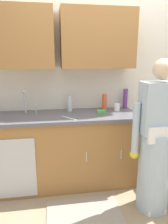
# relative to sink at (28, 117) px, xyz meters

# --- Properties ---
(ground_plane) EXTENTS (9.00, 9.00, 0.00)m
(ground_plane) POSITION_rel_sink_xyz_m (0.94, -0.71, -0.93)
(ground_plane) COLOR #998466
(kitchen_wall_with_uppers) EXTENTS (4.80, 0.44, 2.70)m
(kitchen_wall_with_uppers) POSITION_rel_sink_xyz_m (0.80, 0.29, 0.55)
(kitchen_wall_with_uppers) COLOR silver
(kitchen_wall_with_uppers) RESTS_ON ground
(counter_cabinet) EXTENTS (1.90, 0.62, 0.90)m
(counter_cabinet) POSITION_rel_sink_xyz_m (0.38, -0.01, -0.48)
(counter_cabinet) COLOR #9E6B38
(counter_cabinet) RESTS_ON ground
(countertop) EXTENTS (1.96, 0.66, 0.04)m
(countertop) POSITION_rel_sink_xyz_m (0.39, -0.01, -0.01)
(countertop) COLOR #595960
(countertop) RESTS_ON counter_cabinet
(sink) EXTENTS (0.50, 0.36, 0.35)m
(sink) POSITION_rel_sink_xyz_m (0.00, 0.00, 0.00)
(sink) COLOR #B7BABF
(sink) RESTS_ON counter_cabinet
(person_at_sink) EXTENTS (0.55, 0.34, 1.62)m
(person_at_sink) POSITION_rel_sink_xyz_m (1.35, -0.67, -0.23)
(person_at_sink) COLOR white
(person_at_sink) RESTS_ON ground
(floor_mat) EXTENTS (0.80, 0.50, 0.01)m
(floor_mat) POSITION_rel_sink_xyz_m (0.59, -0.66, -0.92)
(floor_mat) COLOR gray
(floor_mat) RESTS_ON ground
(bottle_water_tall) EXTENTS (0.06, 0.06, 0.27)m
(bottle_water_tall) POSITION_rel_sink_xyz_m (1.31, 0.22, 0.15)
(bottle_water_tall) COLOR #66388C
(bottle_water_tall) RESTS_ON countertop
(bottle_water_short) EXTENTS (0.07, 0.07, 0.21)m
(bottle_water_short) POSITION_rel_sink_xyz_m (0.53, 0.15, 0.12)
(bottle_water_short) COLOR silver
(bottle_water_short) RESTS_ON countertop
(bottle_cleaner_spray) EXTENTS (0.06, 0.06, 0.22)m
(bottle_cleaner_spray) POSITION_rel_sink_xyz_m (1.00, 0.16, 0.12)
(bottle_cleaner_spray) COLOR #E05933
(bottle_cleaner_spray) RESTS_ON countertop
(cup_by_sink) EXTENTS (0.08, 0.08, 0.10)m
(cup_by_sink) POSITION_rel_sink_xyz_m (1.15, 0.07, 0.07)
(cup_by_sink) COLOR white
(cup_by_sink) RESTS_ON countertop
(knife_on_counter) EXTENTS (0.16, 0.21, 0.01)m
(knife_on_counter) POSITION_rel_sink_xyz_m (0.49, -0.19, 0.02)
(knife_on_counter) COLOR silver
(knife_on_counter) RESTS_ON countertop
(sponge) EXTENTS (0.11, 0.07, 0.03)m
(sponge) POSITION_rel_sink_xyz_m (0.92, 0.02, 0.03)
(sponge) COLOR #4CBF4C
(sponge) RESTS_ON countertop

